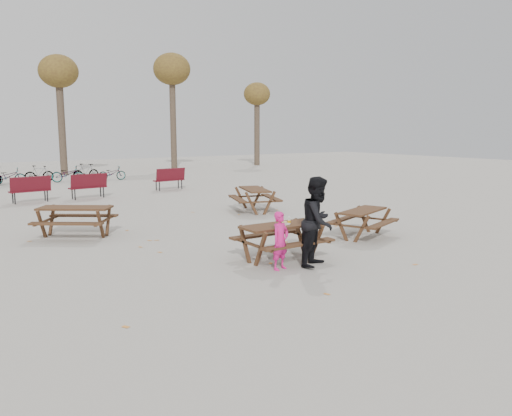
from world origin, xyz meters
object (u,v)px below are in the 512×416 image
picnic_table_east (363,223)px  picnic_table_far (255,200)px  picnic_table_north (76,222)px  food_tray (285,224)px  adult (318,221)px  main_picnic_table (282,233)px  child (280,241)px  soda_bottle (289,221)px

picnic_table_east → picnic_table_far: (-0.05, 5.09, 0.03)m
picnic_table_far → picnic_table_north: bearing=116.8°
food_tray → picnic_table_north: bearing=122.2°
picnic_table_east → picnic_table_north: bearing=125.5°
adult → main_picnic_table: bearing=83.4°
picnic_table_east → picnic_table_north: picnic_table_north is taller
main_picnic_table → picnic_table_far: bearing=61.7°
child → adult: 0.91m
main_picnic_table → adult: 0.94m
food_tray → picnic_table_east: 3.27m
adult → picnic_table_far: size_ratio=1.01×
picnic_table_far → adult: bearing=175.9°
main_picnic_table → food_tray: (0.01, -0.10, 0.21)m
soda_bottle → picnic_table_far: size_ratio=0.09×
picnic_table_far → picnic_table_east: bearing=-160.7°
food_tray → adult: 0.79m
main_picnic_table → child: (-0.49, -0.63, 0.00)m
adult → picnic_table_north: 6.69m
picnic_table_north → picnic_table_far: (6.23, 0.88, -0.00)m
main_picnic_table → soda_bottle: 0.31m
child → adult: (0.83, -0.17, 0.34)m
child → picnic_table_far: bearing=46.6°
picnic_table_east → main_picnic_table: bearing=171.5°
main_picnic_table → picnic_table_far: picnic_table_far is taller
soda_bottle → picnic_table_north: size_ratio=0.09×
adult → picnic_table_east: bearing=-1.3°
adult → picnic_table_north: bearing=92.2°
picnic_table_far → soda_bottle: bearing=171.9°
food_tray → child: size_ratio=0.15×
main_picnic_table → soda_bottle: size_ratio=10.59×
soda_bottle → picnic_table_far: bearing=63.2°
picnic_table_north → picnic_table_far: 6.30m
main_picnic_table → child: bearing=-128.0°
soda_bottle → picnic_table_north: bearing=123.4°
food_tray → child: 0.76m
main_picnic_table → food_tray: food_tray is taller
main_picnic_table → picnic_table_far: 6.56m
soda_bottle → picnic_table_north: (-3.27, 4.97, -0.45)m
main_picnic_table → food_tray: 0.23m
main_picnic_table → soda_bottle: soda_bottle is taller
child → picnic_table_far: child is taller
adult → picnic_table_east: adult is taller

